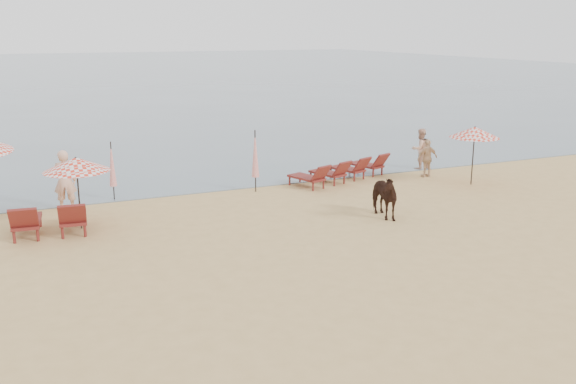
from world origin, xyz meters
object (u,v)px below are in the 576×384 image
at_px(lounger_cluster_left, 50,219).
at_px(umbrella_closed_right, 255,154).
at_px(umbrella_open_right, 475,132).
at_px(beachgoer_right_a, 420,149).
at_px(lounger_cluster_right, 342,170).
at_px(umbrella_closed_left, 112,164).
at_px(cow, 381,195).
at_px(umbrella_open_left_a, 76,164).
at_px(beachgoer_left, 65,180).
at_px(beachgoer_right_b, 427,158).

bearing_deg(lounger_cluster_left, umbrella_closed_right, 24.22).
bearing_deg(umbrella_open_right, beachgoer_right_a, 86.33).
height_order(lounger_cluster_right, umbrella_closed_left, umbrella_closed_left).
bearing_deg(lounger_cluster_right, umbrella_closed_left, 157.01).
relative_size(umbrella_closed_right, cow, 1.34).
height_order(lounger_cluster_left, umbrella_open_left_a, umbrella_open_left_a).
bearing_deg(beachgoer_right_a, lounger_cluster_right, 6.94).
height_order(lounger_cluster_left, umbrella_closed_right, umbrella_closed_right).
height_order(umbrella_closed_left, cow, umbrella_closed_left).
bearing_deg(umbrella_open_right, umbrella_closed_right, 157.14).
bearing_deg(lounger_cluster_right, umbrella_open_left_a, 174.16).
xyz_separation_m(umbrella_closed_right, beachgoer_left, (-6.41, 0.14, -0.38)).
height_order(umbrella_closed_left, beachgoer_right_b, umbrella_closed_left).
relative_size(umbrella_open_right, umbrella_closed_left, 1.09).
relative_size(umbrella_open_left_a, beachgoer_left, 1.08).
bearing_deg(beachgoer_right_a, lounger_cluster_left, 10.51).
height_order(beachgoer_left, beachgoer_right_a, beachgoer_left).
distance_m(umbrella_open_left_a, umbrella_closed_right, 6.56).
bearing_deg(lounger_cluster_right, lounger_cluster_left, 174.85).
xyz_separation_m(lounger_cluster_right, umbrella_open_right, (4.16, -2.45, 1.53)).
bearing_deg(umbrella_closed_left, lounger_cluster_right, -4.15).
xyz_separation_m(lounger_cluster_right, cow, (-1.20, -4.77, 0.26)).
xyz_separation_m(umbrella_open_right, umbrella_closed_right, (-7.77, 2.22, -0.60)).
relative_size(umbrella_open_right, beachgoer_left, 1.11).
bearing_deg(lounger_cluster_right, umbrella_closed_right, 164.91).
distance_m(lounger_cluster_right, cow, 4.93).
relative_size(beachgoer_left, beachgoer_right_a, 1.17).
xyz_separation_m(umbrella_open_right, beachgoer_right_b, (-0.78, 1.73, -1.22)).
bearing_deg(umbrella_closed_left, beachgoer_right_a, 0.02).
xyz_separation_m(umbrella_open_left_a, umbrella_closed_left, (1.39, 2.88, -0.67)).
distance_m(umbrella_closed_left, beachgoer_left, 1.76).
xyz_separation_m(cow, beachgoer_left, (-8.81, 4.68, 0.29)).
distance_m(umbrella_closed_left, cow, 9.02).
bearing_deg(umbrella_open_right, lounger_cluster_left, 173.64).
bearing_deg(beachgoer_right_b, lounger_cluster_left, 8.90).
distance_m(lounger_cluster_left, beachgoer_left, 2.64).
xyz_separation_m(umbrella_closed_left, cow, (7.22, -5.38, -0.54)).
xyz_separation_m(umbrella_closed_right, beachgoer_right_a, (7.59, 0.85, -0.52)).
xyz_separation_m(beachgoer_right_a, beachgoer_right_b, (-0.60, -1.35, -0.09)).
relative_size(cow, beachgoer_right_b, 1.10).
height_order(lounger_cluster_right, cow, cow).
distance_m(lounger_cluster_right, beachgoer_right_a, 4.05).
distance_m(umbrella_open_right, beachgoer_right_b, 2.25).
relative_size(cow, beachgoer_right_a, 0.98).
relative_size(umbrella_closed_left, cow, 1.22).
bearing_deg(beachgoer_right_b, beachgoer_right_a, -112.79).
bearing_deg(beachgoer_right_b, umbrella_open_left_a, 7.96).
relative_size(umbrella_closed_right, beachgoer_right_b, 1.48).
bearing_deg(beachgoer_right_a, beachgoer_left, 1.04).
xyz_separation_m(umbrella_closed_right, beachgoer_right_b, (6.99, -0.49, -0.62)).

